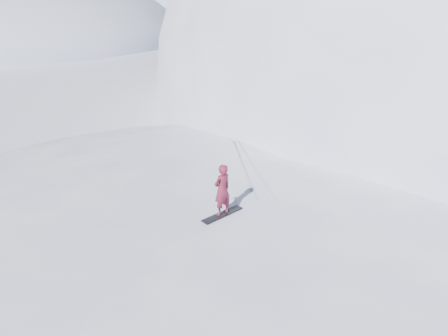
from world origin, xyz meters
name	(u,v)px	position (x,y,z in m)	size (l,w,h in m)	color
ground	(266,316)	(0.00, 0.00, 0.00)	(400.00, 400.00, 0.00)	white
near_ridge	(292,257)	(1.00, 3.00, 0.00)	(36.00, 28.00, 4.80)	white
peak_shoulder	(400,118)	(10.00, 20.00, 0.00)	(28.00, 24.00, 18.00)	white
far_ridge_c	(100,15)	(-40.00, 110.00, 0.00)	(140.00, 90.00, 36.00)	white
wind_bumps	(247,271)	(-0.56, 2.12, 0.00)	(16.00, 14.40, 1.00)	white
snowboard	(222,214)	(-1.35, 1.62, 2.41)	(1.45, 0.27, 0.02)	black
snowboarder	(222,190)	(-1.35, 1.62, 3.23)	(0.59, 0.39, 1.61)	maroon
board_tracks	(247,164)	(-0.61, 5.49, 2.42)	(1.74, 5.91, 0.04)	silver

